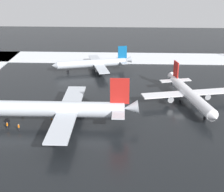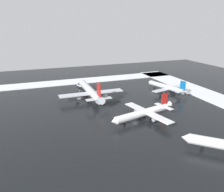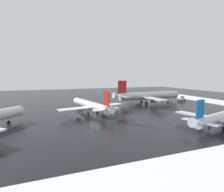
{
  "view_description": "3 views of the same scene",
  "coord_description": "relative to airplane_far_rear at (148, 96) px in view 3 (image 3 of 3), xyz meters",
  "views": [
    {
      "loc": [
        14.33,
        83.92,
        36.22
      ],
      "look_at": [
        17.97,
        1.45,
        3.8
      ],
      "focal_mm": 55.0,
      "sensor_mm": 36.0,
      "label": 1
    },
    {
      "loc": [
        -73.43,
        37.55,
        36.53
      ],
      "look_at": [
        15.93,
        4.17,
        4.94
      ],
      "focal_mm": 35.0,
      "sensor_mm": 36.0,
      "label": 2
    },
    {
      "loc": [
        -17.8,
        -65.71,
        14.13
      ],
      "look_at": [
        10.87,
        11.07,
        4.45
      ],
      "focal_mm": 28.0,
      "sensor_mm": 36.0,
      "label": 3
    }
  ],
  "objects": [
    {
      "name": "ground_crew_mid_apron",
      "position": [
        8.48,
        4.01,
        -2.89
      ],
      "size": [
        0.36,
        0.36,
        1.71
      ],
      "rotation": [
        0.0,
        0.0,
        0.02
      ],
      "color": "black",
      "rests_on": "ground_plane"
    },
    {
      "name": "airplane_distant_tail",
      "position": [
        -33.06,
        -13.05,
        -0.87
      ],
      "size": [
        25.31,
        30.2,
        9.06
      ],
      "rotation": [
        0.0,
        0.0,
        1.8
      ],
      "color": "white",
      "rests_on": "ground_plane"
    },
    {
      "name": "ground_crew_near_tug",
      "position": [
        10.53,
        -5.28,
        -2.89
      ],
      "size": [
        0.36,
        0.36,
        1.71
      ],
      "rotation": [
        0.0,
        0.0,
        2.85
      ],
      "color": "black",
      "rests_on": "ground_plane"
    },
    {
      "name": "snow_bank_right",
      "position": [
        36.72,
        -10.59,
        -3.72
      ],
      "size": [
        14.0,
        116.0,
        0.29
      ],
      "primitive_type": "cube",
      "color": "white",
      "rests_on": "ground_plane"
    },
    {
      "name": "ground_plane",
      "position": [
        -30.28,
        -10.59,
        -3.86
      ],
      "size": [
        240.0,
        240.0,
        0.0
      ],
      "primitive_type": "plane",
      "color": "black"
    },
    {
      "name": "ground_crew_by_nose_gear",
      "position": [
        11.41,
        3.23,
        -2.89
      ],
      "size": [
        0.36,
        0.36,
        1.71
      ],
      "rotation": [
        0.0,
        0.0,
        1.21
      ],
      "color": "black",
      "rests_on": "ground_plane"
    },
    {
      "name": "airplane_parked_starboard",
      "position": [
        -4.27,
        -42.96,
        -1.07
      ],
      "size": [
        28.1,
        23.6,
        8.47
      ],
      "rotation": [
        0.0,
        0.0,
        0.26
      ],
      "color": "silver",
      "rests_on": "ground_plane"
    },
    {
      "name": "traffic_cone_near_nose",
      "position": [
        0.63,
        4.1,
        -3.59
      ],
      "size": [
        0.36,
        0.36,
        0.55
      ],
      "primitive_type": "cone",
      "color": "orange",
      "rests_on": "ground_plane"
    },
    {
      "name": "airplane_far_rear",
      "position": [
        0.0,
        0.0,
        0.0
      ],
      "size": [
        39.26,
        32.45,
        11.69
      ],
      "rotation": [
        0.0,
        0.0,
        0.01
      ],
      "color": "silver",
      "rests_on": "ground_plane"
    },
    {
      "name": "pushback_tug",
      "position": [
        22.22,
        0.57,
        -2.58
      ],
      "size": [
        5.07,
        3.63,
        2.5
      ],
      "rotation": [
        0.0,
        0.0,
        0.35
      ],
      "color": "silver",
      "rests_on": "ground_plane"
    },
    {
      "name": "traffic_cone_mid_line",
      "position": [
        2.26,
        -2.33,
        -3.59
      ],
      "size": [
        0.36,
        0.36,
        0.55
      ],
      "primitive_type": "cone",
      "color": "orange",
      "rests_on": "ground_plane"
    },
    {
      "name": "snow_bank_far",
      "position": [
        -30.28,
        -60.59,
        -3.72
      ],
      "size": [
        152.0,
        16.0,
        0.29
      ],
      "primitive_type": "cube",
      "color": "white",
      "rests_on": "ground_plane"
    }
  ]
}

